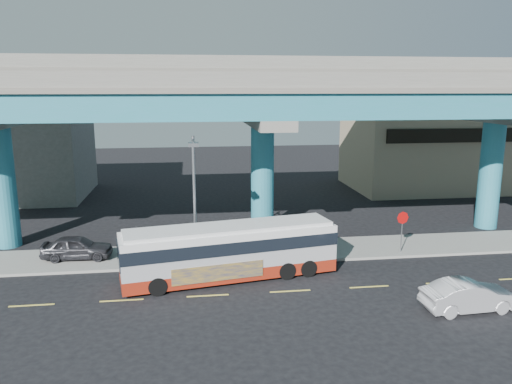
{
  "coord_description": "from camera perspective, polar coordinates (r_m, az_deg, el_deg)",
  "views": [
    {
      "loc": [
        -4.7,
        -22.6,
        9.76
      ],
      "look_at": [
        -1.1,
        4.0,
        4.07
      ],
      "focal_mm": 35.0,
      "sensor_mm": 36.0,
      "label": 1
    }
  ],
  "objects": [
    {
      "name": "building_beige",
      "position": [
        51.3,
        18.67,
        4.34
      ],
      "size": [
        14.0,
        10.23,
        7.0
      ],
      "color": "tan",
      "rests_on": "ground"
    },
    {
      "name": "parked_car",
      "position": [
        30.23,
        -19.78,
        -5.98
      ],
      "size": [
        1.88,
        4.02,
        1.33
      ],
      "primitive_type": "imported",
      "rotation": [
        0.0,
        0.0,
        1.53
      ],
      "color": "#2B2B2F",
      "rests_on": "sidewalk"
    },
    {
      "name": "building_concrete",
      "position": [
        49.33,
        -25.82,
        4.66
      ],
      "size": [
        12.0,
        10.0,
        9.0
      ],
      "primitive_type": "cube",
      "color": "gray",
      "rests_on": "ground"
    },
    {
      "name": "viaduct",
      "position": [
        32.06,
        0.73,
        10.86
      ],
      "size": [
        52.0,
        12.4,
        11.7
      ],
      "color": "teal",
      "rests_on": "ground"
    },
    {
      "name": "ground",
      "position": [
        25.06,
        3.79,
        -10.98
      ],
      "size": [
        120.0,
        120.0,
        0.0
      ],
      "primitive_type": "plane",
      "color": "black",
      "rests_on": "ground"
    },
    {
      "name": "street_lamp",
      "position": [
        26.53,
        -7.08,
        1.05
      ],
      "size": [
        0.5,
        2.34,
        7.05
      ],
      "color": "gray",
      "rests_on": "sidewalk"
    },
    {
      "name": "sidewalk",
      "position": [
        30.09,
        1.7,
        -6.81
      ],
      "size": [
        70.0,
        4.0,
        0.15
      ],
      "primitive_type": "cube",
      "color": "gray",
      "rests_on": "ground"
    },
    {
      "name": "stop_sign",
      "position": [
        30.49,
        16.39,
        -3.44
      ],
      "size": [
        0.74,
        0.14,
        2.46
      ],
      "rotation": [
        0.0,
        0.0,
        -0.24
      ],
      "color": "gray",
      "rests_on": "sidewalk"
    },
    {
      "name": "lane_markings",
      "position": [
        24.79,
        3.93,
        -11.23
      ],
      "size": [
        58.0,
        0.12,
        0.01
      ],
      "color": "#D8C64C",
      "rests_on": "ground"
    },
    {
      "name": "sedan",
      "position": [
        24.41,
        23.17,
        -10.85
      ],
      "size": [
        1.89,
        4.35,
        1.38
      ],
      "primitive_type": "imported",
      "rotation": [
        0.0,
        0.0,
        1.62
      ],
      "color": "#AAAAAF",
      "rests_on": "ground"
    },
    {
      "name": "transit_bus",
      "position": [
        25.8,
        -2.98,
        -6.59
      ],
      "size": [
        11.31,
        4.34,
        2.84
      ],
      "rotation": [
        0.0,
        0.0,
        0.18
      ],
      "color": "maroon",
      "rests_on": "ground"
    }
  ]
}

